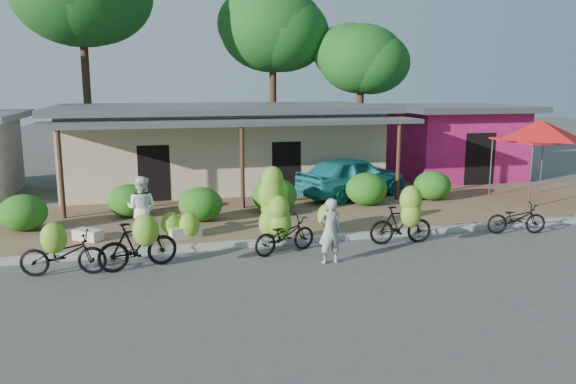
# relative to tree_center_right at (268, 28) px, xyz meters

# --- Properties ---
(ground) EXTENTS (100.00, 100.00, 0.00)m
(ground) POSITION_rel_tree_center_right_xyz_m (-3.31, -16.61, -6.98)
(ground) COLOR #4C4A47
(ground) RESTS_ON ground
(sidewalk) EXTENTS (60.00, 6.00, 0.12)m
(sidewalk) POSITION_rel_tree_center_right_xyz_m (-3.31, -11.61, -6.92)
(sidewalk) COLOR #91734E
(sidewalk) RESTS_ON ground
(curb) EXTENTS (60.00, 0.25, 0.15)m
(curb) POSITION_rel_tree_center_right_xyz_m (-3.31, -14.61, -6.90)
(curb) COLOR #A8A399
(curb) RESTS_ON ground
(shop_main) EXTENTS (13.00, 8.50, 3.35)m
(shop_main) POSITION_rel_tree_center_right_xyz_m (-3.31, -5.68, -5.26)
(shop_main) COLOR #C6B196
(shop_main) RESTS_ON ground
(shop_pink) EXTENTS (6.00, 6.00, 3.25)m
(shop_pink) POSITION_rel_tree_center_right_xyz_m (7.19, -5.62, -5.31)
(shop_pink) COLOR #DB2175
(shop_pink) RESTS_ON ground
(tree_center_right) EXTENTS (5.39, 5.29, 9.00)m
(tree_center_right) POSITION_rel_tree_center_right_xyz_m (0.00, 0.00, 0.00)
(tree_center_right) COLOR #44271B
(tree_center_right) RESTS_ON ground
(tree_near_right) EXTENTS (4.41, 4.22, 7.15)m
(tree_near_right) POSITION_rel_tree_center_right_xyz_m (4.00, -2.00, -1.48)
(tree_near_right) COLOR #44271B
(tree_near_right) RESTS_ON ground
(hedge_0) EXTENTS (1.32, 1.19, 1.03)m
(hedge_0) POSITION_rel_tree_center_right_xyz_m (-9.81, -11.84, -6.34)
(hedge_0) COLOR #225D15
(hedge_0) RESTS_ON sidewalk
(hedge_1) EXTENTS (1.31, 1.18, 1.02)m
(hedge_1) POSITION_rel_tree_center_right_xyz_m (-6.94, -10.83, -6.35)
(hedge_1) COLOR #225D15
(hedge_1) RESTS_ON sidewalk
(hedge_2) EXTENTS (1.32, 1.19, 1.03)m
(hedge_2) POSITION_rel_tree_center_right_xyz_m (-4.86, -11.98, -6.34)
(hedge_2) COLOR #225D15
(hedge_2) RESTS_ON sidewalk
(hedge_3) EXTENTS (1.44, 1.30, 1.12)m
(hedge_3) POSITION_rel_tree_center_right_xyz_m (-2.44, -11.43, -6.30)
(hedge_3) COLOR #225D15
(hedge_3) RESTS_ON sidewalk
(hedge_4) EXTENTS (1.43, 1.29, 1.12)m
(hedge_4) POSITION_rel_tree_center_right_xyz_m (0.85, -11.12, -6.30)
(hedge_4) COLOR #225D15
(hedge_4) RESTS_ON sidewalk
(hedge_5) EXTENTS (1.34, 1.20, 1.04)m
(hedge_5) POSITION_rel_tree_center_right_xyz_m (3.46, -10.91, -6.34)
(hedge_5) COLOR #225D15
(hedge_5) RESTS_ON sidewalk
(red_canopy) EXTENTS (3.50, 3.50, 2.86)m
(red_canopy) POSITION_rel_tree_center_right_xyz_m (7.05, -11.78, -4.37)
(red_canopy) COLOR #59595E
(red_canopy) RESTS_ON sidewalk
(bike_far_left) EXTENTS (1.92, 1.30, 1.36)m
(bike_far_left) POSITION_rel_tree_center_right_xyz_m (-8.31, -15.84, -6.43)
(bike_far_left) COLOR black
(bike_far_left) RESTS_ON ground
(bike_left) EXTENTS (1.93, 1.39, 1.42)m
(bike_left) POSITION_rel_tree_center_right_xyz_m (-6.66, -15.83, -6.34)
(bike_left) COLOR black
(bike_left) RESTS_ON ground
(bike_center) EXTENTS (1.86, 1.42, 2.15)m
(bike_center) POSITION_rel_tree_center_right_xyz_m (-3.24, -15.14, -6.11)
(bike_center) COLOR black
(bike_center) RESTS_ON ground
(bike_right) EXTENTS (1.75, 1.18, 1.68)m
(bike_right) POSITION_rel_tree_center_right_xyz_m (0.04, -15.57, -6.27)
(bike_right) COLOR black
(bike_right) RESTS_ON ground
(bike_far_right) EXTENTS (1.76, 0.91, 0.88)m
(bike_far_right) POSITION_rel_tree_center_right_xyz_m (3.69, -15.28, -6.54)
(bike_far_right) COLOR black
(bike_far_right) RESTS_ON ground
(loose_banana_a) EXTENTS (0.55, 0.47, 0.69)m
(loose_banana_a) POSITION_rel_tree_center_right_xyz_m (-5.82, -13.56, -6.51)
(loose_banana_a) COLOR #73B22C
(loose_banana_a) RESTS_ON sidewalk
(loose_banana_b) EXTENTS (0.55, 0.47, 0.69)m
(loose_banana_b) POSITION_rel_tree_center_right_xyz_m (-5.36, -13.74, -6.52)
(loose_banana_b) COLOR #73B22C
(loose_banana_b) RESTS_ON sidewalk
(loose_banana_c) EXTENTS (0.56, 0.48, 0.70)m
(loose_banana_c) POSITION_rel_tree_center_right_xyz_m (-1.43, -13.68, -6.51)
(loose_banana_c) COLOR #73B22C
(loose_banana_c) RESTS_ON sidewalk
(sack_near) EXTENTS (0.93, 0.61, 0.30)m
(sack_near) POSITION_rel_tree_center_right_xyz_m (-5.48, -13.69, -6.71)
(sack_near) COLOR beige
(sack_near) RESTS_ON sidewalk
(sack_far) EXTENTS (0.82, 0.76, 0.28)m
(sack_far) POSITION_rel_tree_center_right_xyz_m (-7.99, -13.32, -6.72)
(sack_far) COLOR beige
(sack_far) RESTS_ON sidewalk
(vendor) EXTENTS (0.60, 0.42, 1.57)m
(vendor) POSITION_rel_tree_center_right_xyz_m (-2.30, -16.45, -6.19)
(vendor) COLOR #959595
(vendor) RESTS_ON ground
(bystander) EXTENTS (1.03, 0.94, 1.71)m
(bystander) POSITION_rel_tree_center_right_xyz_m (-6.57, -13.65, -6.01)
(bystander) COLOR white
(bystander) RESTS_ON sidewalk
(teal_van) EXTENTS (4.75, 3.33, 1.50)m
(teal_van) POSITION_rel_tree_center_right_xyz_m (0.88, -9.61, -6.11)
(teal_van) COLOR #1C787E
(teal_van) RESTS_ON sidewalk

